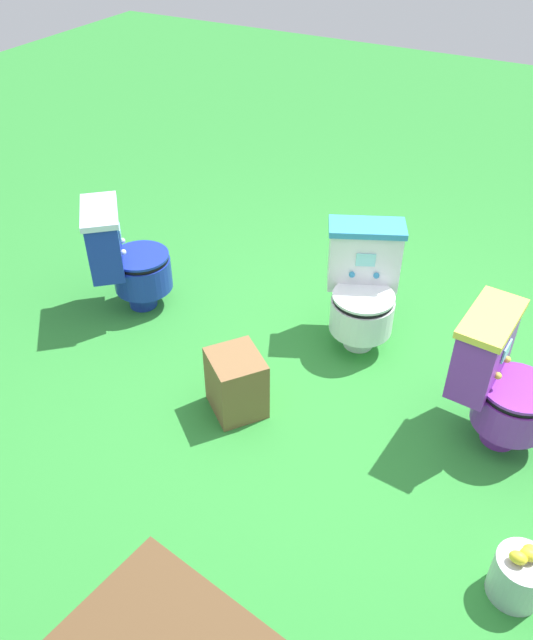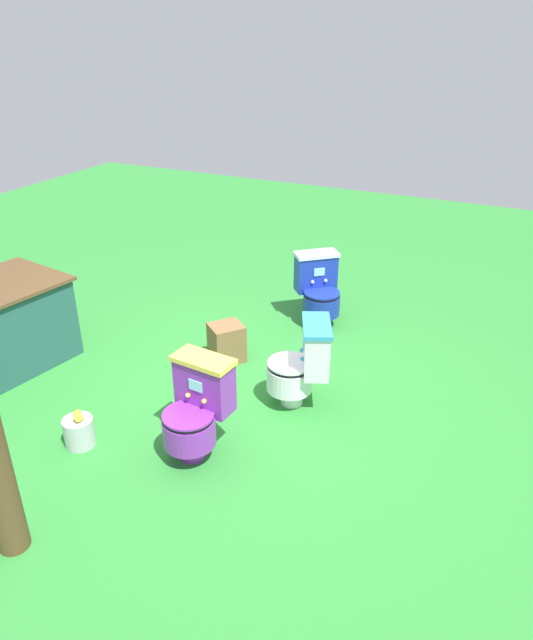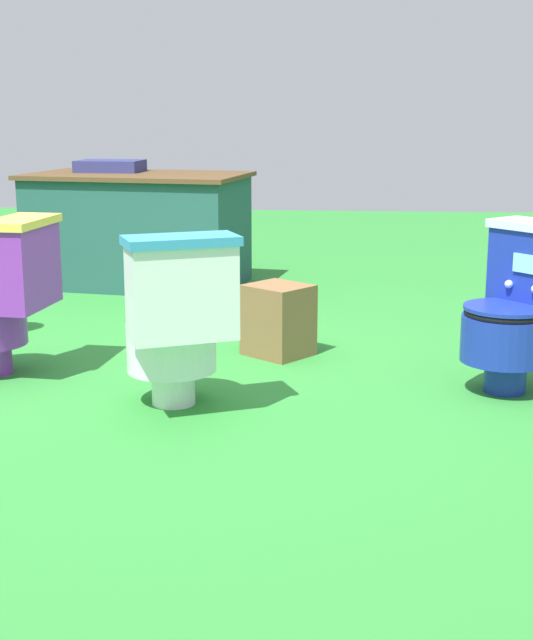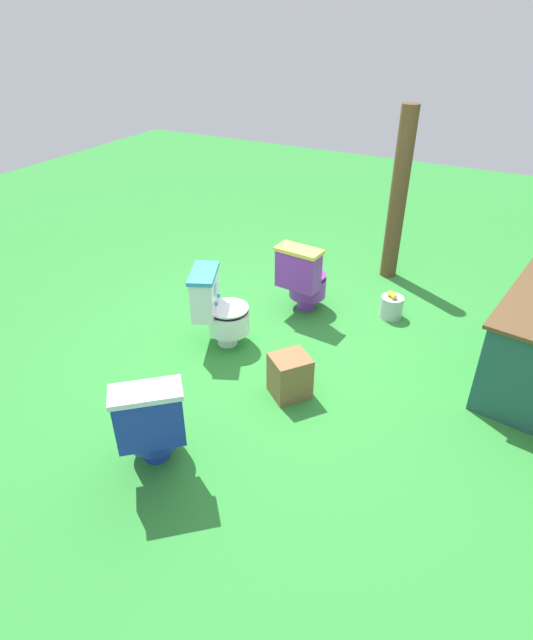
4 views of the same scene
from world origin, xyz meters
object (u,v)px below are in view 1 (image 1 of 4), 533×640
object	(u,v)px
toilet_purple	(500,381)
toilet_blue	(126,258)
toilet_white	(363,288)
small_crate	(236,383)
lemon_bucket	(519,576)

from	to	relation	value
toilet_purple	toilet_blue	distance (m)	2.30
toilet_purple	toilet_blue	size ratio (longest dim) A/B	1.00
toilet_blue	toilet_purple	bearing A→B (deg)	48.31
toilet_white	toilet_blue	world-z (taller)	same
toilet_white	small_crate	distance (m)	0.96
toilet_white	toilet_purple	bearing A→B (deg)	129.68
toilet_white	toilet_blue	size ratio (longest dim) A/B	1.00
toilet_purple	small_crate	distance (m)	1.32
toilet_purple	toilet_white	world-z (taller)	same
toilet_purple	toilet_white	size ratio (longest dim) A/B	1.00
toilet_purple	lemon_bucket	xyz separation A→B (m)	(-0.31, 0.82, -0.25)
toilet_purple	toilet_blue	world-z (taller)	same
lemon_bucket	toilet_white	bearing A→B (deg)	-46.35
toilet_blue	lemon_bucket	xyz separation A→B (m)	(-2.61, 0.84, -0.25)
toilet_purple	toilet_blue	xyz separation A→B (m)	(2.30, -0.02, 0.00)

